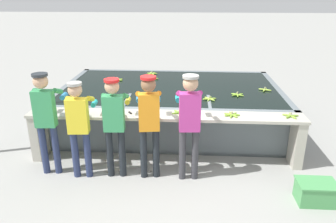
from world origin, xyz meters
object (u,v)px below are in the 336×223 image
Objects in this scene: worker_0 at (46,114)px; banana_bunch_ledge_0 at (179,112)px; banana_bunch_floating_2 at (210,99)px; banana_bunch_ledge_2 at (232,115)px; banana_bunch_floating_1 at (237,95)px; banana_bunch_floating_5 at (153,78)px; banana_bunch_floating_0 at (117,80)px; banana_bunch_floating_3 at (265,90)px; banana_bunch_floating_4 at (152,73)px; crate at (316,192)px; worker_4 at (189,117)px; worker_1 at (79,121)px; knife_0 at (132,114)px; knife_1 at (108,111)px; banana_bunch_ledge_1 at (291,116)px; worker_3 at (149,117)px; worker_2 at (114,119)px.

worker_0 is 6.19× the size of banana_bunch_ledge_0.
banana_bunch_floating_2 is 0.90m from banana_bunch_ledge_2.
banana_bunch_floating_5 is (-1.83, 1.18, 0.00)m from banana_bunch_floating_1.
banana_bunch_floating_0 is 1.05× the size of banana_bunch_floating_3.
crate is (2.78, -3.88, -0.74)m from banana_bunch_floating_4.
banana_bunch_ledge_0 is (-0.17, 0.58, -0.14)m from worker_4.
banana_bunch_floating_0 is (0.04, 2.71, -0.06)m from worker_1.
banana_bunch_floating_3 is at bearing 95.29° from crate.
worker_0 is 6.04× the size of banana_bunch_floating_0.
banana_bunch_floating_0 is (0.59, 2.63, -0.14)m from worker_0.
banana_bunch_floating_1 reaches higher than crate.
knife_0 and knife_1 have the same top height.
banana_bunch_ledge_0 reaches higher than banana_bunch_floating_3.
banana_bunch_ledge_1 and banana_bunch_ledge_2 have the same top height.
banana_bunch_floating_0 reaches higher than crate.
banana_bunch_ledge_2 is (1.66, -2.79, 0.00)m from banana_bunch_floating_4.
banana_bunch_ledge_1 is 0.98m from banana_bunch_ledge_2.
knife_1 is (-2.99, -1.49, -0.01)m from banana_bunch_floating_3.
worker_4 reaches higher than banana_bunch_ledge_2.
banana_bunch_floating_4 is at bearing 41.49° from banana_bunch_floating_0.
banana_bunch_floating_4 is at bearing 95.56° from worker_3.
worker_4 is 1.78m from banana_bunch_ledge_1.
knife_0 is (-1.36, -0.90, -0.01)m from banana_bunch_floating_2.
worker_4 is at bearing -105.81° from banana_bunch_floating_2.
banana_bunch_floating_5 is (1.40, 2.82, -0.14)m from worker_0.
worker_2 is at bearing -79.03° from banana_bunch_floating_0.
banana_bunch_ledge_2 reaches higher than banana_bunch_floating_5.
worker_0 reaches higher than worker_2.
knife_1 is at bearing -179.95° from banana_bunch_ledge_0.
banana_bunch_floating_1 is at bearing 24.98° from knife_1.
worker_1 is at bearing -147.54° from banana_bunch_floating_3.
worker_1 is 3.47m from banana_bunch_ledge_1.
worker_2 reaches higher than banana_bunch_floating_4.
worker_0 reaches higher than worker_3.
banana_bunch_floating_0 is 3.22m from banana_bunch_ledge_2.
banana_bunch_floating_5 reaches higher than knife_0.
banana_bunch_ledge_2 is at bearing 36.48° from worker_4.
banana_bunch_floating_4 reaches higher than knife_1.
worker_4 is at bearing -57.68° from banana_bunch_floating_0.
worker_3 is 1.70m from banana_bunch_floating_2.
worker_0 is at bearing -170.58° from banana_bunch_ledge_2.
worker_1 reaches higher than banana_bunch_floating_0.
worker_0 is at bearing 179.16° from worker_4.
worker_0 is at bearing -172.68° from banana_bunch_ledge_1.
worker_2 reaches higher than banana_bunch_ledge_1.
banana_bunch_floating_5 is 1.02× the size of banana_bunch_ledge_0.
banana_bunch_floating_5 is at bearing 76.78° from knife_1.
banana_bunch_ledge_2 is 0.88× the size of knife_1.
worker_0 is at bearing -116.45° from banana_bunch_floating_5.
worker_1 is 3.68m from crate.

